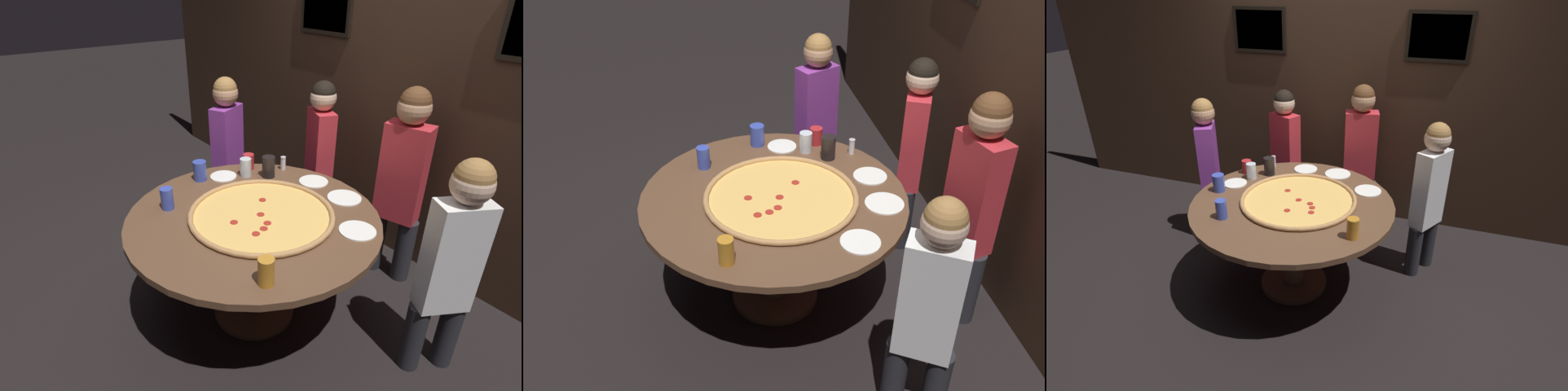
% 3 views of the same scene
% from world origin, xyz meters
% --- Properties ---
extents(ground_plane, '(24.00, 24.00, 0.00)m').
position_xyz_m(ground_plane, '(0.00, 0.00, 0.00)').
color(ground_plane, black).
extents(back_wall, '(6.40, 0.08, 2.60)m').
position_xyz_m(back_wall, '(0.00, 1.33, 1.30)').
color(back_wall, '#3D281C').
rests_on(back_wall, ground_plane).
extents(dining_table, '(1.46, 1.46, 0.74)m').
position_xyz_m(dining_table, '(0.00, 0.00, 0.60)').
color(dining_table, brown).
rests_on(dining_table, ground_plane).
extents(giant_pizza, '(0.84, 0.84, 0.03)m').
position_xyz_m(giant_pizza, '(0.03, 0.03, 0.75)').
color(giant_pizza, '#EAB75B').
rests_on(giant_pizza, dining_table).
extents(drink_cup_far_left, '(0.08, 0.08, 0.13)m').
position_xyz_m(drink_cup_far_left, '(-0.45, 0.27, 0.80)').
color(drink_cup_far_left, silver).
rests_on(drink_cup_far_left, dining_table).
extents(drink_cup_near_left, '(0.08, 0.08, 0.13)m').
position_xyz_m(drink_cup_near_left, '(-0.37, -0.36, 0.81)').
color(drink_cup_near_left, '#384CB7').
rests_on(drink_cup_near_left, dining_table).
extents(drink_cup_beside_pizza, '(0.09, 0.09, 0.13)m').
position_xyz_m(drink_cup_beside_pizza, '(-0.59, -0.01, 0.81)').
color(drink_cup_beside_pizza, '#384CB7').
rests_on(drink_cup_beside_pizza, dining_table).
extents(drink_cup_front_edge, '(0.08, 0.08, 0.11)m').
position_xyz_m(drink_cup_front_edge, '(-0.54, 0.36, 0.79)').
color(drink_cup_front_edge, '#B22328').
rests_on(drink_cup_front_edge, dining_table).
extents(drink_cup_far_right, '(0.09, 0.09, 0.15)m').
position_xyz_m(drink_cup_far_right, '(-0.35, 0.39, 0.81)').
color(drink_cup_far_right, black).
rests_on(drink_cup_far_right, dining_table).
extents(drink_cup_centre_back, '(0.08, 0.08, 0.14)m').
position_xyz_m(drink_cup_centre_back, '(0.51, -0.30, 0.81)').
color(drink_cup_centre_back, '#BC7A23').
rests_on(drink_cup_centre_back, dining_table).
extents(white_plate_far_back, '(0.19, 0.19, 0.01)m').
position_xyz_m(white_plate_far_back, '(-0.10, 0.58, 0.74)').
color(white_plate_far_back, white).
rests_on(white_plate_far_back, dining_table).
extents(white_plate_right_side, '(0.18, 0.18, 0.01)m').
position_xyz_m(white_plate_right_side, '(-0.53, 0.14, 0.74)').
color(white_plate_right_side, white).
rests_on(white_plate_right_side, dining_table).
extents(white_plate_beside_cup, '(0.20, 0.20, 0.01)m').
position_xyz_m(white_plate_beside_cup, '(0.48, 0.35, 0.74)').
color(white_plate_beside_cup, white).
rests_on(white_plate_beside_cup, dining_table).
extents(white_plate_near_front, '(0.21, 0.21, 0.01)m').
position_xyz_m(white_plate_near_front, '(0.18, 0.57, 0.74)').
color(white_plate_near_front, white).
rests_on(white_plate_near_front, dining_table).
extents(condiment_shaker, '(0.04, 0.04, 0.10)m').
position_xyz_m(condiment_shaker, '(-0.38, 0.54, 0.79)').
color(condiment_shaker, silver).
rests_on(condiment_shaker, dining_table).
extents(diner_far_left, '(0.34, 0.24, 1.30)m').
position_xyz_m(diner_far_left, '(-0.44, 0.97, 0.74)').
color(diner_far_left, '#232328').
rests_on(diner_far_left, ground_plane).
extents(diner_side_right, '(0.26, 0.33, 1.27)m').
position_xyz_m(diner_side_right, '(0.92, 0.53, 0.72)').
color(diner_side_right, '#232328').
rests_on(diner_side_right, ground_plane).
extents(diner_far_right, '(0.36, 0.22, 1.38)m').
position_xyz_m(diner_far_right, '(0.26, 1.03, 0.78)').
color(diner_far_right, '#232328').
rests_on(diner_far_right, ground_plane).
extents(diner_centre_back, '(0.25, 0.34, 1.30)m').
position_xyz_m(diner_centre_back, '(-0.96, 0.45, 0.74)').
color(diner_centre_back, '#232328').
rests_on(diner_centre_back, ground_plane).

